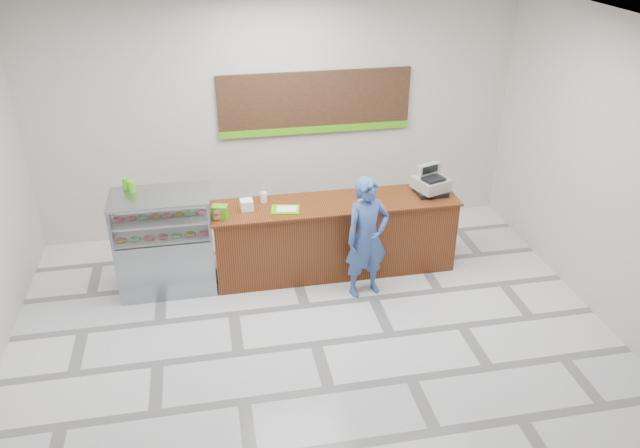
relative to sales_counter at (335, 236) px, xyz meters
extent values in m
plane|color=silver|center=(-0.55, -1.55, -0.52)|extent=(7.00, 7.00, 0.00)
plane|color=beige|center=(-0.55, 1.45, 1.23)|extent=(7.00, 0.00, 7.00)
plane|color=silver|center=(-0.55, -1.55, 2.98)|extent=(7.00, 7.00, 0.00)
cube|color=#682F13|center=(0.00, 0.00, -0.02)|extent=(3.20, 0.70, 1.00)
cube|color=#682F13|center=(0.00, 0.00, 0.50)|extent=(3.26, 0.76, 0.03)
cube|color=gray|center=(-2.22, 0.00, -0.12)|extent=(1.20, 0.70, 0.80)
cube|color=white|center=(-2.22, 0.00, 0.53)|extent=(1.20, 0.70, 0.50)
cube|color=gray|center=(-2.22, 0.00, 0.80)|extent=(1.22, 0.72, 0.03)
cube|color=silver|center=(-2.22, 0.00, 0.30)|extent=(1.14, 0.64, 0.02)
cube|color=silver|center=(-2.22, 0.00, 0.54)|extent=(1.14, 0.64, 0.02)
torus|color=#A67728|center=(-2.72, -0.10, 0.34)|extent=(0.15, 0.15, 0.05)
torus|color=#72CD72|center=(-2.55, -0.10, 0.34)|extent=(0.15, 0.15, 0.05)
torus|color=#EF5679|center=(-2.39, -0.10, 0.34)|extent=(0.15, 0.15, 0.05)
torus|color=#EF5679|center=(-2.22, -0.10, 0.34)|extent=(0.15, 0.15, 0.05)
torus|color=#72CD72|center=(-2.05, -0.10, 0.34)|extent=(0.15, 0.15, 0.05)
torus|color=#A67728|center=(-1.89, -0.10, 0.34)|extent=(0.15, 0.15, 0.05)
torus|color=#EF5679|center=(-1.72, -0.10, 0.34)|extent=(0.15, 0.15, 0.05)
torus|color=#EF5679|center=(-2.72, 0.05, 0.58)|extent=(0.15, 0.15, 0.05)
torus|color=#EF5679|center=(-2.58, 0.05, 0.58)|extent=(0.15, 0.15, 0.05)
torus|color=#72CD72|center=(-2.43, 0.05, 0.58)|extent=(0.15, 0.15, 0.05)
torus|color=#A67728|center=(-2.29, 0.05, 0.58)|extent=(0.15, 0.15, 0.05)
torus|color=#EF5679|center=(-2.15, 0.05, 0.58)|extent=(0.15, 0.15, 0.05)
torus|color=#A67728|center=(-2.01, 0.05, 0.58)|extent=(0.15, 0.15, 0.05)
torus|color=#72CD72|center=(-1.86, 0.05, 0.58)|extent=(0.15, 0.15, 0.05)
torus|color=#EF5679|center=(-1.72, 0.05, 0.58)|extent=(0.15, 0.15, 0.05)
cube|color=black|center=(0.00, 1.41, 1.43)|extent=(2.80, 0.05, 0.90)
cube|color=#4AAD12|center=(0.00, 1.38, 1.03)|extent=(2.80, 0.02, 0.10)
cube|color=black|center=(1.32, 0.04, 0.54)|extent=(0.39, 0.39, 0.06)
cube|color=gray|center=(1.32, 0.04, 0.65)|extent=(0.51, 0.52, 0.16)
cube|color=black|center=(1.32, -0.04, 0.75)|extent=(0.33, 0.28, 0.04)
cube|color=gray|center=(1.32, 0.16, 0.81)|extent=(0.35, 0.20, 0.16)
cube|color=black|center=(1.32, 0.10, 0.83)|extent=(0.25, 0.10, 0.10)
cube|color=black|center=(1.22, 0.03, 0.53)|extent=(0.09, 0.16, 0.04)
cube|color=#49C400|center=(-0.67, -0.11, 0.52)|extent=(0.40, 0.32, 0.02)
cube|color=white|center=(-0.65, -0.11, 0.53)|extent=(0.29, 0.22, 0.00)
cube|color=white|center=(-1.15, 0.01, 0.58)|extent=(0.17, 0.17, 0.13)
cylinder|color=silver|center=(-0.92, 0.19, 0.58)|extent=(0.09, 0.09, 0.13)
cube|color=#4AAD12|center=(-1.50, -0.16, 0.60)|extent=(0.22, 0.17, 0.17)
cylinder|color=#EF5679|center=(0.37, -0.04, 0.52)|extent=(0.14, 0.14, 0.00)
cylinder|color=#4AAD12|center=(-2.61, 0.27, 0.89)|extent=(0.10, 0.10, 0.15)
cylinder|color=#4AAD12|center=(-2.54, 0.17, 0.89)|extent=(0.09, 0.09, 0.14)
imported|color=#355394|center=(0.28, -0.61, 0.29)|extent=(0.65, 0.50, 1.60)
camera|label=1|loc=(-1.59, -7.16, 4.08)|focal=35.00mm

